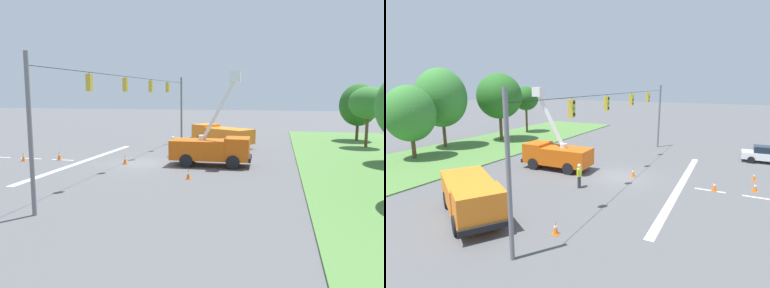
# 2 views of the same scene
# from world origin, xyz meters

# --- Properties ---
(ground_plane) EXTENTS (200.00, 200.00, 0.00)m
(ground_plane) POSITION_xyz_m (0.00, 0.00, 0.00)
(ground_plane) COLOR #565659
(grass_verge) EXTENTS (56.00, 12.00, 0.10)m
(grass_verge) POSITION_xyz_m (0.00, 18.00, 0.05)
(grass_verge) COLOR #517F3D
(grass_verge) RESTS_ON ground
(lane_markings) EXTENTS (17.60, 15.25, 0.01)m
(lane_markings) POSITION_xyz_m (0.00, -6.19, 0.00)
(lane_markings) COLOR silver
(lane_markings) RESTS_ON ground
(signal_gantry) EXTENTS (26.20, 0.33, 7.20)m
(signal_gantry) POSITION_xyz_m (-0.06, -0.00, 4.58)
(signal_gantry) COLOR slate
(signal_gantry) RESTS_ON ground
(tree_centre) EXTENTS (4.75, 4.48, 7.22)m
(tree_centre) POSITION_xyz_m (-4.00, 19.93, 4.49)
(tree_centre) COLOR brown
(tree_centre) RESTS_ON ground
(tree_east) EXTENTS (5.57, 5.54, 9.08)m
(tree_east) POSITION_xyz_m (1.05, 21.75, 5.76)
(tree_east) COLOR brown
(tree_east) RESTS_ON ground
(tree_far_east) EXTENTS (5.55, 5.77, 8.63)m
(tree_far_east) POSITION_xyz_m (7.49, 19.02, 5.75)
(tree_far_east) COLOR brown
(tree_far_east) RESTS_ON ground
(tree_east_end) EXTENTS (3.86, 3.57, 6.94)m
(tree_east_end) POSITION_xyz_m (14.35, 20.12, 5.15)
(tree_east_end) COLOR brown
(tree_east_end) RESTS_ON ground
(utility_truck_bucket_lift) EXTENTS (2.61, 6.09, 7.04)m
(utility_truck_bucket_lift) POSITION_xyz_m (-0.35, 5.69, 1.40)
(utility_truck_bucket_lift) COLOR #D6560F
(utility_truck_bucket_lift) RESTS_ON ground
(utility_truck_support_near) EXTENTS (5.69, 6.99, 2.21)m
(utility_truck_support_near) POSITION_xyz_m (-10.67, 4.83, 1.23)
(utility_truck_support_near) COLOR orange
(utility_truck_support_near) RESTS_ON ground
(sedan_white) EXTENTS (1.97, 4.32, 1.56)m
(sedan_white) POSITION_xyz_m (10.61, -10.76, 0.79)
(sedan_white) COLOR white
(sedan_white) RESTS_ON ground
(road_worker) EXTENTS (0.64, 0.29, 1.77)m
(road_worker) POSITION_xyz_m (-3.77, 1.64, 1.00)
(road_worker) COLOR #383842
(road_worker) RESTS_ON ground
(traffic_cone_foreground_left) EXTENTS (0.36, 0.36, 0.68)m
(traffic_cone_foreground_left) POSITION_xyz_m (-10.31, -0.46, 0.33)
(traffic_cone_foreground_left) COLOR orange
(traffic_cone_foreground_left) RESTS_ON ground
(traffic_cone_foreground_right) EXTENTS (0.36, 0.36, 0.63)m
(traffic_cone_foreground_right) POSITION_xyz_m (4.44, 5.00, 0.30)
(traffic_cone_foreground_right) COLOR orange
(traffic_cone_foreground_right) RESTS_ON ground
(traffic_cone_mid_left) EXTENTS (0.36, 0.36, 0.76)m
(traffic_cone_mid_left) POSITION_xyz_m (0.58, -0.96, 0.38)
(traffic_cone_mid_left) COLOR orange
(traffic_cone_mid_left) RESTS_ON ground
(traffic_cone_mid_right) EXTENTS (0.36, 0.36, 0.71)m
(traffic_cone_mid_right) POSITION_xyz_m (1.23, -9.47, 0.35)
(traffic_cone_mid_right) COLOR orange
(traffic_cone_mid_right) RESTS_ON ground
(traffic_cone_near_bucket) EXTENTS (0.36, 0.36, 0.63)m
(traffic_cone_near_bucket) POSITION_xyz_m (4.07, -9.51, 0.30)
(traffic_cone_near_bucket) COLOR orange
(traffic_cone_near_bucket) RESTS_ON ground
(traffic_cone_lane_edge_a) EXTENTS (0.36, 0.36, 0.76)m
(traffic_cone_lane_edge_a) POSITION_xyz_m (0.07, -6.97, 0.38)
(traffic_cone_lane_edge_a) COLOR orange
(traffic_cone_lane_edge_a) RESTS_ON ground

